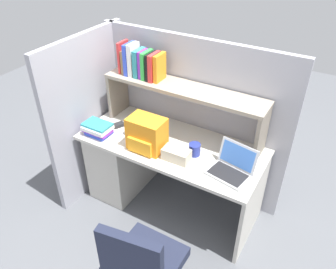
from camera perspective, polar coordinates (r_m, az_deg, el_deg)
name	(u,v)px	position (r m, az deg, el deg)	size (l,w,h in m)	color
ground_plane	(171,203)	(3.37, 0.44, -11.58)	(8.00, 8.00, 0.00)	#595B60
desk	(136,158)	(3.25, -5.49, -4.07)	(1.60, 0.70, 0.73)	beige
cubicle_partition_rear	(191,119)	(3.14, 3.98, 2.71)	(1.84, 0.05, 1.55)	#9E9EA8
cubicle_partition_left	(91,115)	(3.27, -12.99, 3.20)	(0.05, 1.06, 1.55)	#9E9EA8
overhead_hutch	(183,97)	(2.85, 2.56, 6.32)	(1.44, 0.28, 0.45)	gray
reference_books_on_shelf	(141,63)	(2.95, -4.63, 12.04)	(0.41, 0.17, 0.28)	red
laptop	(232,167)	(2.60, 10.77, -5.50)	(0.35, 0.31, 0.22)	#B7BABF
backpack	(147,134)	(2.76, -3.67, 0.00)	(0.30, 0.23, 0.28)	orange
computer_mouse	(118,125)	(3.13, -8.41, 1.61)	(0.06, 0.10, 0.03)	#262628
paper_cup	(130,130)	(2.98, -6.50, 0.83)	(0.08, 0.08, 0.11)	white
tissue_box	(176,155)	(2.68, 1.43, -3.45)	(0.22, 0.12, 0.10)	#BFB299
snack_canister	(195,149)	(2.74, 4.53, -2.54)	(0.10, 0.10, 0.10)	navy
desk_book_stack	(98,129)	(3.03, -11.85, 0.97)	(0.26, 0.18, 0.11)	blue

